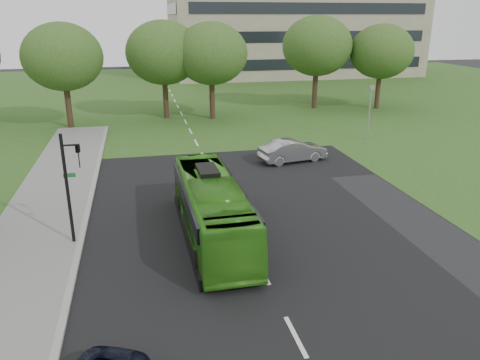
{
  "coord_description": "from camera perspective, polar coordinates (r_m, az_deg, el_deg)",
  "views": [
    {
      "loc": [
        -4.24,
        -17.34,
        9.32
      ],
      "look_at": [
        0.48,
        4.21,
        1.6
      ],
      "focal_mm": 35.0,
      "sensor_mm": 36.0,
      "label": 1
    }
  ],
  "objects": [
    {
      "name": "ground",
      "position": [
        20.14,
        1.24,
        -8.29
      ],
      "size": [
        160.0,
        160.0,
        0.0
      ],
      "primitive_type": "plane",
      "color": "black",
      "rests_on": "ground"
    },
    {
      "name": "street_surfaces",
      "position": [
        41.34,
        -6.71,
        6.16
      ],
      "size": [
        120.0,
        120.0,
        0.15
      ],
      "color": "black",
      "rests_on": "ground"
    },
    {
      "name": "tree_park_a",
      "position": [
        43.78,
        -20.81,
        13.84
      ],
      "size": [
        6.75,
        6.75,
        8.97
      ],
      "color": "black",
      "rests_on": "ground"
    },
    {
      "name": "tree_park_b",
      "position": [
        45.72,
        -9.33,
        15.06
      ],
      "size": [
        6.95,
        6.95,
        9.11
      ],
      "color": "black",
      "rests_on": "ground"
    },
    {
      "name": "tree_park_c",
      "position": [
        44.95,
        -3.52,
        15.11
      ],
      "size": [
        6.75,
        6.75,
        8.96
      ],
      "color": "black",
      "rests_on": "ground"
    },
    {
      "name": "tree_park_d",
      "position": [
        50.94,
        9.38,
        15.82
      ],
      "size": [
        7.21,
        7.21,
        9.54
      ],
      "color": "black",
      "rests_on": "ground"
    },
    {
      "name": "tree_park_e",
      "position": [
        52.25,
        16.88,
        14.75
      ],
      "size": [
        6.52,
        6.52,
        8.7
      ],
      "color": "black",
      "rests_on": "ground"
    },
    {
      "name": "bus",
      "position": [
        20.62,
        -3.45,
        -3.45
      ],
      "size": [
        2.46,
        9.82,
        2.73
      ],
      "primitive_type": "imported",
      "rotation": [
        0.0,
        0.0,
        0.02
      ],
      "color": "#388D1D",
      "rests_on": "ground"
    },
    {
      "name": "sedan",
      "position": [
        31.9,
        6.44,
        3.6
      ],
      "size": [
        4.84,
        2.45,
        1.52
      ],
      "primitive_type": "imported",
      "rotation": [
        0.0,
        0.0,
        1.76
      ],
      "color": "#A2A3A7",
      "rests_on": "ground"
    },
    {
      "name": "traffic_light",
      "position": [
        20.6,
        -19.99,
        -0.13
      ],
      "size": [
        0.8,
        0.24,
        4.91
      ],
      "rotation": [
        0.0,
        0.0,
        -0.35
      ],
      "color": "black",
      "rests_on": "ground"
    },
    {
      "name": "camera_pole",
      "position": [
        38.49,
        15.56,
        8.78
      ],
      "size": [
        0.37,
        0.32,
        4.28
      ],
      "rotation": [
        0.0,
        0.0,
        0.05
      ],
      "color": "gray",
      "rests_on": "ground"
    }
  ]
}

